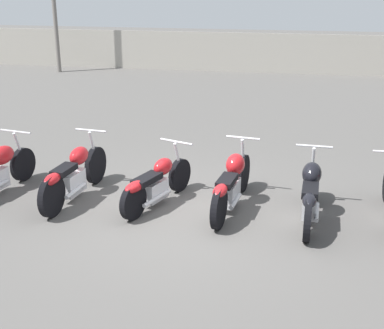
{
  "coord_description": "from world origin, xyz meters",
  "views": [
    {
      "loc": [
        1.55,
        -7.63,
        3.65
      ],
      "look_at": [
        0.0,
        0.59,
        0.65
      ],
      "focal_mm": 50.0,
      "sensor_mm": 36.0,
      "label": 1
    }
  ],
  "objects_px": {
    "motorcycle_slot_2": "(156,183)",
    "motorcycle_slot_3": "(232,183)",
    "motorcycle_slot_4": "(310,193)",
    "motorcycle_slot_1": "(74,175)"
  },
  "relations": [
    {
      "from": "motorcycle_slot_1",
      "to": "motorcycle_slot_3",
      "type": "bearing_deg",
      "value": 8.61
    },
    {
      "from": "motorcycle_slot_3",
      "to": "motorcycle_slot_4",
      "type": "distance_m",
      "value": 1.26
    },
    {
      "from": "motorcycle_slot_2",
      "to": "motorcycle_slot_1",
      "type": "bearing_deg",
      "value": -159.49
    },
    {
      "from": "motorcycle_slot_2",
      "to": "motorcycle_slot_3",
      "type": "relative_size",
      "value": 0.84
    },
    {
      "from": "motorcycle_slot_3",
      "to": "motorcycle_slot_4",
      "type": "relative_size",
      "value": 1.07
    },
    {
      "from": "motorcycle_slot_1",
      "to": "motorcycle_slot_3",
      "type": "distance_m",
      "value": 2.67
    },
    {
      "from": "motorcycle_slot_1",
      "to": "motorcycle_slot_4",
      "type": "relative_size",
      "value": 1.05
    },
    {
      "from": "motorcycle_slot_4",
      "to": "motorcycle_slot_1",
      "type": "bearing_deg",
      "value": -178.59
    },
    {
      "from": "motorcycle_slot_3",
      "to": "motorcycle_slot_4",
      "type": "xyz_separation_m",
      "value": [
        1.24,
        -0.22,
        0.01
      ]
    },
    {
      "from": "motorcycle_slot_2",
      "to": "motorcycle_slot_3",
      "type": "distance_m",
      "value": 1.25
    }
  ]
}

